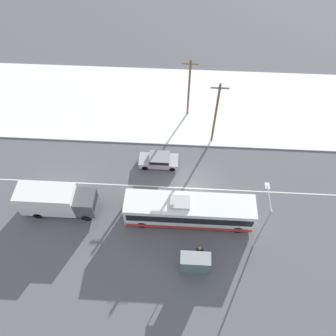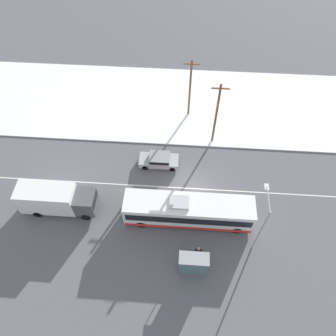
# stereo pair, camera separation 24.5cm
# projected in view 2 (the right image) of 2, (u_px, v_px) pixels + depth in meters

# --- Properties ---
(ground_plane) EXTENTS (120.00, 120.00, 0.00)m
(ground_plane) POSITION_uv_depth(u_px,v_px,m) (193.00, 189.00, 33.95)
(ground_plane) COLOR #56565B
(snow_lot) EXTENTS (80.00, 13.61, 0.12)m
(snow_lot) POSITION_uv_depth(u_px,v_px,m) (196.00, 104.00, 41.30)
(snow_lot) COLOR white
(snow_lot) RESTS_ON ground_plane
(lane_marking_center) EXTENTS (60.00, 0.12, 0.00)m
(lane_marking_center) POSITION_uv_depth(u_px,v_px,m) (193.00, 189.00, 33.95)
(lane_marking_center) COLOR silver
(lane_marking_center) RESTS_ON ground_plane
(city_bus) EXTENTS (12.03, 2.57, 3.15)m
(city_bus) POSITION_uv_depth(u_px,v_px,m) (188.00, 211.00, 30.67)
(city_bus) COLOR white
(city_bus) RESTS_ON ground_plane
(box_truck) EXTENTS (7.29, 2.30, 3.25)m
(box_truck) POSITION_uv_depth(u_px,v_px,m) (56.00, 199.00, 31.15)
(box_truck) COLOR silver
(box_truck) RESTS_ON ground_plane
(sedan_car) EXTENTS (4.22, 1.80, 1.40)m
(sedan_car) POSITION_uv_depth(u_px,v_px,m) (159.00, 160.00, 35.20)
(sedan_car) COLOR #9E9EA3
(sedan_car) RESTS_ON ground_plane
(pedestrian_at_stop) EXTENTS (0.65, 0.29, 1.79)m
(pedestrian_at_stop) POSITION_uv_depth(u_px,v_px,m) (198.00, 251.00, 28.79)
(pedestrian_at_stop) COLOR #23232D
(pedestrian_at_stop) RESTS_ON ground_plane
(bus_shelter) EXTENTS (2.56, 1.20, 2.40)m
(bus_shelter) POSITION_uv_depth(u_px,v_px,m) (194.00, 264.00, 27.52)
(bus_shelter) COLOR gray
(bus_shelter) RESTS_ON ground_plane
(streetlamp) EXTENTS (0.36, 2.73, 6.86)m
(streetlamp) POSITION_uv_depth(u_px,v_px,m) (262.00, 220.00, 26.93)
(streetlamp) COLOR #9EA3A8
(streetlamp) RESTS_ON ground_plane
(utility_pole_roadside) EXTENTS (1.80, 0.24, 8.22)m
(utility_pole_roadside) POSITION_uv_depth(u_px,v_px,m) (216.00, 114.00, 34.32)
(utility_pole_roadside) COLOR brown
(utility_pole_roadside) RESTS_ON ground_plane
(utility_pole_snowlot) EXTENTS (1.80, 0.24, 7.86)m
(utility_pole_snowlot) POSITION_uv_depth(u_px,v_px,m) (190.00, 88.00, 37.01)
(utility_pole_snowlot) COLOR brown
(utility_pole_snowlot) RESTS_ON ground_plane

